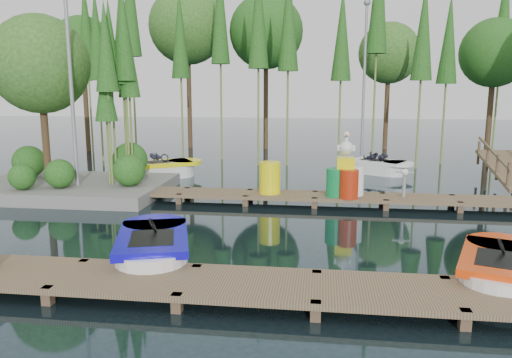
# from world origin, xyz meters

# --- Properties ---
(ground_plane) EXTENTS (90.00, 90.00, 0.00)m
(ground_plane) POSITION_xyz_m (0.00, 0.00, 0.00)
(ground_plane) COLOR #1D2F36
(near_dock) EXTENTS (18.00, 1.50, 0.50)m
(near_dock) POSITION_xyz_m (0.00, -4.50, 0.23)
(near_dock) COLOR brown
(near_dock) RESTS_ON ground
(far_dock) EXTENTS (15.00, 1.20, 0.50)m
(far_dock) POSITION_xyz_m (1.00, 2.50, 0.23)
(far_dock) COLOR brown
(far_dock) RESTS_ON ground
(island) EXTENTS (6.20, 4.20, 6.75)m
(island) POSITION_xyz_m (-6.30, 3.29, 3.18)
(island) COLOR slate
(island) RESTS_ON ground
(tree_screen) EXTENTS (34.42, 18.53, 10.31)m
(tree_screen) POSITION_xyz_m (-2.04, 10.60, 6.12)
(tree_screen) COLOR #48331E
(tree_screen) RESTS_ON ground
(lamp_island) EXTENTS (0.30, 0.30, 7.25)m
(lamp_island) POSITION_xyz_m (-5.50, 2.50, 4.26)
(lamp_island) COLOR gray
(lamp_island) RESTS_ON ground
(lamp_rear) EXTENTS (0.30, 0.30, 7.25)m
(lamp_rear) POSITION_xyz_m (4.00, 11.00, 4.26)
(lamp_rear) COLOR gray
(lamp_rear) RESTS_ON ground
(boat_blue) EXTENTS (2.12, 3.22, 1.00)m
(boat_blue) POSITION_xyz_m (-1.08, -3.09, 0.29)
(boat_blue) COLOR white
(boat_blue) RESTS_ON ground
(boat_red) EXTENTS (2.08, 3.00, 0.93)m
(boat_red) POSITION_xyz_m (5.33, -3.36, 0.27)
(boat_red) COLOR white
(boat_red) RESTS_ON ground
(boat_yellow_far) EXTENTS (3.19, 2.67, 1.47)m
(boat_yellow_far) POSITION_xyz_m (-3.96, 6.33, 0.31)
(boat_yellow_far) COLOR white
(boat_yellow_far) RESTS_ON ground
(boat_white_far) EXTENTS (2.86, 2.34, 1.24)m
(boat_white_far) POSITION_xyz_m (4.52, 8.27, 0.28)
(boat_white_far) COLOR white
(boat_white_far) RESTS_ON ground
(yellow_barrel) EXTENTS (0.64, 0.64, 0.96)m
(yellow_barrel) POSITION_xyz_m (0.66, 2.50, 0.78)
(yellow_barrel) COLOR #F8EE0D
(yellow_barrel) RESTS_ON far_dock
(drum_cluster) EXTENTS (1.10, 1.01, 1.91)m
(drum_cluster) POSITION_xyz_m (2.92, 2.35, 0.86)
(drum_cluster) COLOR #0E7F3A
(drum_cluster) RESTS_ON far_dock
(seagull_post) EXTENTS (0.52, 0.28, 0.84)m
(seagull_post) POSITION_xyz_m (4.59, 2.50, 0.86)
(seagull_post) COLOR gray
(seagull_post) RESTS_ON far_dock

